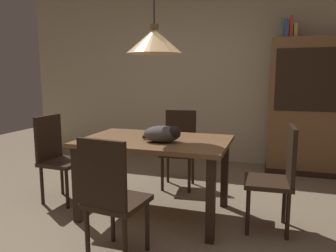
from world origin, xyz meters
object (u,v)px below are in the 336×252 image
object	(u,v)px
hutch_bookcase	(311,110)
pendant_lamp	(154,41)
cat_sleeping	(163,134)
book_yellow_short	(295,31)
book_red_tall	(291,27)
chair_right_side	(278,174)
book_green_slim	(281,29)
book_blue_wide	(286,29)
chair_left_side	(57,154)
dining_table	(155,149)
chair_near_front	(111,195)
chair_far_back	(179,145)

from	to	relation	value
hutch_bookcase	pendant_lamp	bearing A→B (deg)	-128.96
cat_sleeping	book_yellow_short	distance (m)	2.61
pendant_lamp	book_yellow_short	xyz separation A→B (m)	(1.30, 1.93, 0.28)
cat_sleeping	book_red_tall	bearing A→B (deg)	61.12
chair_right_side	book_green_slim	distance (m)	2.42
book_green_slim	book_blue_wide	size ratio (longest dim) A/B	1.08
hutch_bookcase	book_red_tall	xyz separation A→B (m)	(-0.32, 0.00, 1.10)
chair_left_side	dining_table	bearing A→B (deg)	-0.18
pendant_lamp	hutch_bookcase	size ratio (longest dim) A/B	0.70
chair_left_side	chair_near_front	xyz separation A→B (m)	(1.12, -0.88, 0.00)
chair_near_front	cat_sleeping	xyz separation A→B (m)	(0.13, 0.77, 0.32)
hutch_bookcase	book_green_slim	world-z (taller)	book_green_slim
chair_left_side	chair_far_back	xyz separation A→B (m)	(1.12, 0.87, 0.00)
chair_left_side	chair_near_front	world-z (taller)	same
cat_sleeping	book_red_tall	world-z (taller)	book_red_tall
chair_near_front	book_red_tall	bearing A→B (deg)	65.97
hutch_bookcase	book_green_slim	bearing A→B (deg)	179.80
dining_table	chair_right_side	xyz separation A→B (m)	(1.13, 0.00, -0.14)
chair_right_side	book_green_slim	bearing A→B (deg)	90.18
chair_left_side	book_green_slim	size ratio (longest dim) A/B	3.58
chair_far_back	book_blue_wide	xyz separation A→B (m)	(1.19, 1.05, 1.46)
cat_sleeping	pendant_lamp	world-z (taller)	pendant_lamp
chair_right_side	cat_sleeping	xyz separation A→B (m)	(-1.01, -0.11, 0.32)
pendant_lamp	book_green_slim	distance (m)	2.25
chair_left_side	book_green_slim	xyz separation A→B (m)	(2.25, 1.92, 1.47)
chair_left_side	hutch_bookcase	distance (m)	3.33
chair_near_front	book_green_slim	xyz separation A→B (m)	(1.13, 2.81, 1.47)
chair_far_back	book_blue_wide	world-z (taller)	book_blue_wide
chair_far_back	book_red_tall	distance (m)	2.20
chair_right_side	book_blue_wide	xyz separation A→B (m)	(0.05, 1.92, 1.46)
chair_far_back	book_red_tall	bearing A→B (deg)	40.03
hutch_bookcase	chair_left_side	bearing A→B (deg)	-144.40
pendant_lamp	book_green_slim	size ratio (longest dim) A/B	5.00
cat_sleeping	book_blue_wide	xyz separation A→B (m)	(1.06, 2.04, 1.14)
cat_sleeping	chair_left_side	bearing A→B (deg)	174.81
cat_sleeping	book_red_tall	size ratio (longest dim) A/B	1.41
chair_far_back	dining_table	bearing A→B (deg)	-89.45
chair_right_side	book_green_slim	world-z (taller)	book_green_slim
cat_sleeping	hutch_bookcase	size ratio (longest dim) A/B	0.21
chair_far_back	book_green_slim	size ratio (longest dim) A/B	3.58
cat_sleeping	book_green_slim	distance (m)	2.55
cat_sleeping	hutch_bookcase	world-z (taller)	hutch_bookcase
chair_far_back	book_blue_wide	bearing A→B (deg)	41.49
cat_sleeping	pendant_lamp	xyz separation A→B (m)	(-0.12, 0.11, 0.84)
chair_near_front	chair_far_back	bearing A→B (deg)	89.98
chair_near_front	pendant_lamp	xyz separation A→B (m)	(0.01, 0.88, 1.15)
cat_sleeping	book_blue_wide	bearing A→B (deg)	62.50
book_blue_wide	book_yellow_short	xyz separation A→B (m)	(0.12, 0.00, -0.03)
book_green_slim	chair_far_back	bearing A→B (deg)	-137.11
book_red_tall	chair_right_side	bearing A→B (deg)	-93.39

